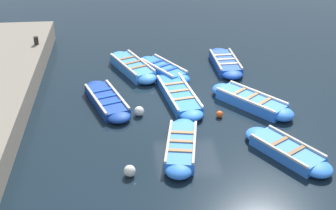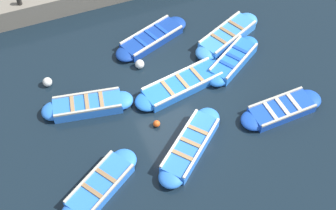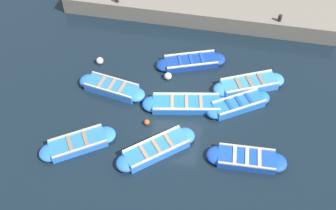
# 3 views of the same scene
# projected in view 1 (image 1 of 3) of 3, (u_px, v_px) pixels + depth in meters

# --- Properties ---
(ground_plane) EXTENTS (120.00, 120.00, 0.00)m
(ground_plane) POSITION_uv_depth(u_px,v_px,m) (188.00, 104.00, 17.75)
(ground_plane) COLOR black
(boat_centre) EXTENTS (2.94, 3.27, 0.46)m
(boat_centre) POSITION_uv_depth(u_px,v_px,m) (251.00, 101.00, 17.52)
(boat_centre) COLOR blue
(boat_centre) RESTS_ON ground
(boat_mid_row) EXTENTS (1.09, 3.28, 0.39)m
(boat_mid_row) POSITION_uv_depth(u_px,v_px,m) (225.00, 63.00, 20.71)
(boat_mid_row) COLOR #1947B7
(boat_mid_row) RESTS_ON ground
(boat_stern_in) EXTENTS (2.24, 3.53, 0.47)m
(boat_stern_in) POSITION_uv_depth(u_px,v_px,m) (132.00, 67.00, 20.24)
(boat_stern_in) COLOR #3884E0
(boat_stern_in) RESTS_ON ground
(boat_alongside) EXTENTS (1.63, 4.08, 0.40)m
(boat_alongside) POSITION_uv_depth(u_px,v_px,m) (179.00, 95.00, 18.04)
(boat_alongside) COLOR blue
(boat_alongside) RESTS_ON ground
(boat_far_corner) EXTENTS (1.39, 3.40, 0.45)m
(boat_far_corner) POSITION_uv_depth(u_px,v_px,m) (181.00, 147.00, 14.89)
(boat_far_corner) COLOR blue
(boat_far_corner) RESTS_ON ground
(boat_end_of_row) EXTENTS (2.50, 3.20, 0.41)m
(boat_end_of_row) POSITION_uv_depth(u_px,v_px,m) (287.00, 151.00, 14.72)
(boat_end_of_row) COLOR blue
(boat_end_of_row) RESTS_ON ground
(boat_outer_right) EXTENTS (2.31, 3.04, 0.45)m
(boat_outer_right) POSITION_uv_depth(u_px,v_px,m) (164.00, 70.00, 20.01)
(boat_outer_right) COLOR blue
(boat_outer_right) RESTS_ON ground
(boat_bow_out) EXTENTS (2.02, 3.58, 0.39)m
(boat_bow_out) POSITION_uv_depth(u_px,v_px,m) (107.00, 101.00, 17.64)
(boat_bow_out) COLOR navy
(boat_bow_out) RESTS_ON ground
(bollard_north) EXTENTS (0.20, 0.20, 0.35)m
(bollard_north) POSITION_uv_depth(u_px,v_px,m) (36.00, 41.00, 20.53)
(bollard_north) COLOR black
(bollard_north) RESTS_ON quay_wall
(buoy_orange_near) EXTENTS (0.36, 0.36, 0.36)m
(buoy_orange_near) POSITION_uv_depth(u_px,v_px,m) (139.00, 111.00, 16.91)
(buoy_orange_near) COLOR silver
(buoy_orange_near) RESTS_ON ground
(buoy_yellow_far) EXTENTS (0.35, 0.35, 0.35)m
(buoy_yellow_far) POSITION_uv_depth(u_px,v_px,m) (130.00, 171.00, 13.80)
(buoy_yellow_far) COLOR silver
(buoy_yellow_far) RESTS_ON ground
(buoy_white_drifting) EXTENTS (0.25, 0.25, 0.25)m
(buoy_white_drifting) POSITION_uv_depth(u_px,v_px,m) (219.00, 114.00, 16.83)
(buoy_white_drifting) COLOR #E05119
(buoy_white_drifting) RESTS_ON ground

